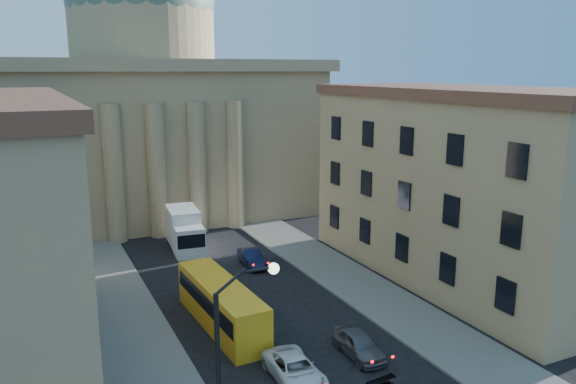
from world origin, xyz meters
name	(u,v)px	position (x,y,z in m)	size (l,w,h in m)	color
sidewalk_left	(144,369)	(-8.50, 18.00, 0.07)	(5.00, 60.00, 0.15)	#63605A
sidewalk_right	(400,312)	(8.50, 18.00, 0.07)	(5.00, 60.00, 0.15)	#63605A
church	(148,106)	(0.00, 55.47, 11.88)	(68.02, 28.76, 36.60)	#7F6F4E
building_right	(463,183)	(17.00, 22.00, 7.42)	(11.60, 26.60, 14.70)	#9D7E5C
street_lamp	(231,359)	(-6.97, 8.00, 5.29)	(2.62, 0.44, 8.83)	black
car_left_mid	(295,370)	(-1.60, 13.43, 0.66)	(2.20, 4.77, 1.33)	white
car_right_far	(359,344)	(2.87, 14.35, 0.69)	(1.64, 4.08, 1.39)	#545459
car_right_distant	(252,258)	(2.95, 30.90, 0.67)	(1.43, 4.10, 1.35)	black
city_bus	(221,303)	(-2.96, 21.31, 1.54)	(2.81, 10.29, 2.87)	yellow
box_truck	(185,231)	(-0.79, 37.86, 1.69)	(3.16, 6.71, 3.57)	silver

